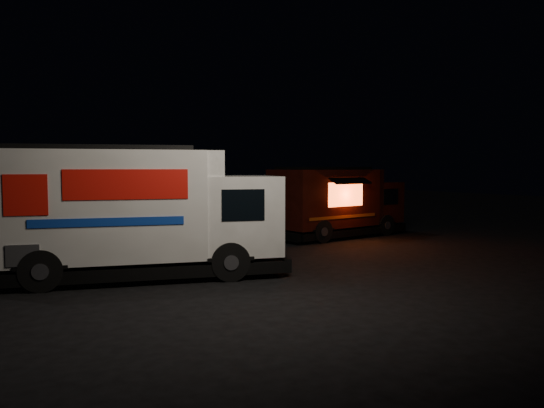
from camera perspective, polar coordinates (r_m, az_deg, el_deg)
The scene contains 3 objects.
ground at distance 14.84m, azimuth 0.43°, elevation -6.62°, with size 80.00×80.00×0.00m, color black.
white_truck at distance 13.53m, azimuth -13.91°, elevation -0.84°, with size 7.16×2.44×3.24m, color white, non-canonical shape.
red_truck at distance 21.01m, azimuth 7.15°, elevation 0.25°, with size 5.89×2.17×2.74m, color #390F0A, non-canonical shape.
Camera 1 is at (-8.10, -12.13, 2.74)m, focal length 35.00 mm.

